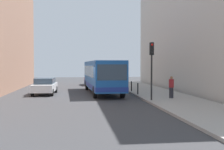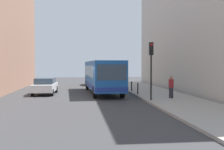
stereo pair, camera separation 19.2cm
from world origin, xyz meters
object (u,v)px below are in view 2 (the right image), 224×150
object	(u,v)px
traffic_light	(151,60)
bollard_near	(138,89)
pedestrian_near_signal	(171,87)
bollard_mid	(132,86)
car_beside_bus	(45,86)
bollard_far	(127,84)
car_behind_bus	(93,79)
bus	(102,75)

from	to	relation	value
traffic_light	bollard_near	world-z (taller)	traffic_light
pedestrian_near_signal	bollard_mid	bearing A→B (deg)	66.36
car_beside_bus	bollard_far	size ratio (longest dim) A/B	4.69
bollard_near	bollard_mid	world-z (taller)	same
car_behind_bus	bollard_far	size ratio (longest dim) A/B	4.71
bollard_near	pedestrian_near_signal	xyz separation A→B (m)	(1.92, -3.02, 0.35)
car_behind_bus	bollard_mid	distance (m)	11.35
car_behind_bus	bollard_far	bearing A→B (deg)	109.02
bus	bollard_far	xyz separation A→B (m)	(2.82, 2.79, -1.10)
car_beside_bus	bollard_mid	size ratio (longest dim) A/B	4.69
bollard_far	car_behind_bus	bearing A→B (deg)	111.59
car_beside_bus	pedestrian_near_signal	xyz separation A→B (m)	(9.97, -5.35, 0.19)
traffic_light	bollard_far	world-z (taller)	traffic_light
car_beside_bus	car_behind_bus	bearing A→B (deg)	-111.15
car_behind_bus	bollard_far	world-z (taller)	car_behind_bus
bollard_mid	pedestrian_near_signal	distance (m)	6.17
bollard_far	car_beside_bus	bearing A→B (deg)	-157.42
pedestrian_near_signal	traffic_light	bearing A→B (deg)	167.74
bollard_near	bollard_mid	xyz separation A→B (m)	(0.00, 2.84, 0.00)
pedestrian_near_signal	car_beside_bus	bearing A→B (deg)	109.97
bollard_far	pedestrian_near_signal	distance (m)	8.91
traffic_light	bollard_near	bearing A→B (deg)	91.41
bollard_mid	bollard_far	bearing A→B (deg)	90.00
car_beside_bus	traffic_light	xyz separation A→B (m)	(8.14, -6.38, 2.22)
traffic_light	bollard_far	distance (m)	10.01
bus	bollard_far	bearing A→B (deg)	-137.97
bus	pedestrian_near_signal	xyz separation A→B (m)	(4.74, -5.90, -0.76)
bollard_near	pedestrian_near_signal	bearing A→B (deg)	-57.52
car_beside_bus	bollard_far	bearing A→B (deg)	-155.50
traffic_light	pedestrian_near_signal	size ratio (longest dim) A/B	2.49
bollard_near	bollard_mid	bearing A→B (deg)	90.00
car_behind_bus	pedestrian_near_signal	distance (m)	17.51
bus	traffic_light	xyz separation A→B (m)	(2.92, -6.93, 1.28)
bus	traffic_light	size ratio (longest dim) A/B	2.71
car_behind_bus	bollard_mid	world-z (taller)	car_behind_bus
bollard_mid	bollard_far	xyz separation A→B (m)	(0.00, 2.84, 0.00)
bollard_near	traffic_light	bearing A→B (deg)	-88.59
traffic_light	bollard_mid	xyz separation A→B (m)	(-0.10, 6.89, -2.38)
car_behind_bus	bollard_mid	size ratio (longest dim) A/B	4.71
bollard_far	traffic_light	bearing A→B (deg)	-89.41
bus	car_beside_bus	bearing A→B (deg)	3.30
traffic_light	bollard_mid	distance (m)	7.29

